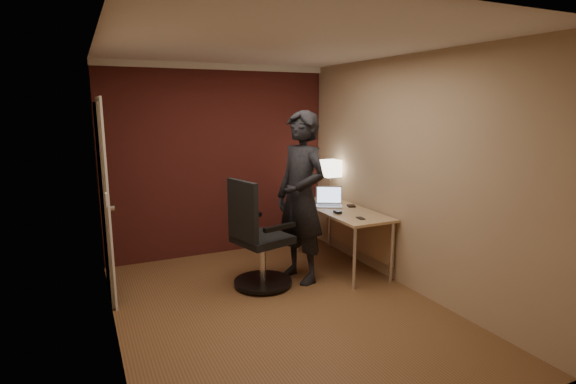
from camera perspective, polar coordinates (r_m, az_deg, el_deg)
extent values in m
plane|color=brown|center=(4.58, -1.06, -14.58)|extent=(4.00, 4.00, 0.00)
plane|color=white|center=(4.17, -1.18, 18.18)|extent=(4.00, 4.00, 0.00)
plane|color=tan|center=(6.06, -8.90, 3.95)|extent=(3.00, 0.00, 3.00)
plane|color=tan|center=(2.56, 17.67, -6.08)|extent=(3.00, 0.00, 3.00)
plane|color=tan|center=(3.85, -21.95, -0.72)|extent=(0.00, 4.00, 4.00)
plane|color=tan|center=(5.00, 14.80, 2.24)|extent=(0.00, 4.00, 4.00)
cube|color=maroon|center=(6.03, -8.82, 3.92)|extent=(2.98, 0.06, 2.50)
cube|color=silver|center=(6.00, -9.14, 15.46)|extent=(3.00, 0.08, 0.08)
cube|color=silver|center=(2.53, 18.71, 21.45)|extent=(3.00, 0.08, 0.08)
cube|color=silver|center=(3.81, -22.68, 17.44)|extent=(0.08, 4.00, 0.08)
cube|color=silver|center=(4.94, 15.13, 16.22)|extent=(0.08, 4.00, 0.08)
cube|color=silver|center=(4.98, -22.27, -1.18)|extent=(0.05, 0.82, 2.02)
cube|color=silver|center=(4.98, -22.10, -1.17)|extent=(0.02, 0.92, 2.12)
cylinder|color=silver|center=(4.66, -21.48, -1.92)|extent=(0.05, 0.05, 0.05)
cube|color=silver|center=(4.31, -22.04, -0.90)|extent=(0.02, 0.08, 0.12)
cube|color=tan|center=(5.54, 6.73, -2.28)|extent=(0.60, 1.50, 0.03)
cube|color=tan|center=(5.76, 9.04, -4.75)|extent=(0.02, 1.38, 0.54)
cylinder|color=silver|center=(4.95, 8.41, -8.33)|extent=(0.04, 0.04, 0.70)
cylinder|color=silver|center=(6.09, 1.20, -4.52)|extent=(0.04, 0.04, 0.70)
cylinder|color=silver|center=(5.23, 13.01, -7.43)|extent=(0.04, 0.04, 0.70)
cylinder|color=silver|center=(6.32, 5.27, -3.98)|extent=(0.04, 0.04, 0.70)
cube|color=silver|center=(6.05, 5.37, -0.89)|extent=(0.11, 0.11, 0.01)
cylinder|color=silver|center=(6.02, 5.40, 0.57)|extent=(0.01, 0.01, 0.30)
cube|color=white|center=(5.98, 5.44, 3.02)|extent=(0.22, 0.22, 0.22)
cube|color=silver|center=(5.65, 5.19, -1.74)|extent=(0.40, 0.36, 0.01)
cube|color=silver|center=(5.74, 5.18, -0.35)|extent=(0.32, 0.21, 0.22)
cube|color=#B2CCF2|center=(5.73, 5.23, -0.37)|extent=(0.28, 0.18, 0.19)
cube|color=gray|center=(5.64, 5.24, -1.68)|extent=(0.31, 0.25, 0.00)
cube|color=black|center=(5.29, 6.32, -2.55)|extent=(0.06, 0.10, 0.03)
cube|color=black|center=(5.09, 9.21, -3.30)|extent=(0.07, 0.12, 0.01)
cube|color=black|center=(5.66, 8.03, -1.76)|extent=(0.12, 0.13, 0.02)
cylinder|color=black|center=(5.10, -3.20, -11.30)|extent=(0.64, 0.64, 0.03)
cylinder|color=silver|center=(5.01, -3.23, -8.74)|extent=(0.07, 0.07, 0.48)
cube|color=black|center=(4.93, -3.26, -5.97)|extent=(0.65, 0.65, 0.08)
cube|color=black|center=(4.70, -5.79, -2.36)|extent=(0.18, 0.48, 0.63)
cube|color=black|center=(5.11, -5.30, -3.11)|extent=(0.39, 0.16, 0.05)
cube|color=black|center=(4.65, -1.07, -4.50)|extent=(0.39, 0.16, 0.05)
imported|color=black|center=(5.02, 1.67, -0.71)|extent=(0.62, 0.80, 1.92)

